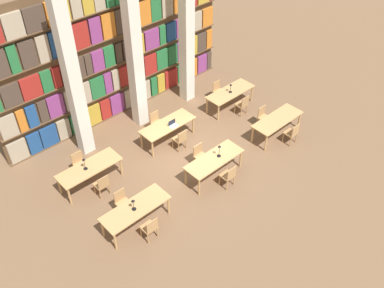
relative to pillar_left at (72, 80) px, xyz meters
name	(u,v)px	position (x,y,z in m)	size (l,w,h in m)	color
ground_plane	(190,157)	(2.51, -2.90, -3.00)	(40.00, 40.00, 0.00)	brown
bookshelf_bank	(117,52)	(2.52, 1.13, -0.35)	(10.05, 0.35, 5.50)	brown
pillar_left	(72,80)	(0.00, 0.00, 0.00)	(0.45, 0.45, 6.00)	silver
pillar_center	(134,54)	(2.51, 0.00, 0.00)	(0.45, 0.45, 6.00)	silver
pillar_right	(187,33)	(5.02, 0.00, 0.00)	(0.45, 0.45, 6.00)	silver
reading_table_0	(136,210)	(-0.77, -4.09, -2.31)	(2.16, 0.81, 0.77)	tan
chair_0	(150,228)	(-0.78, -4.78, -2.52)	(0.42, 0.40, 0.88)	tan
chair_1	(122,202)	(-0.78, -3.40, -2.52)	(0.42, 0.40, 0.88)	tan
desk_lamp_0	(133,203)	(-0.83, -4.11, -1.95)	(0.14, 0.14, 0.42)	black
reading_table_1	(214,161)	(2.48, -4.16, -2.31)	(2.16, 0.81, 0.77)	tan
chair_2	(229,176)	(2.48, -4.85, -2.52)	(0.42, 0.40, 0.88)	tan
chair_3	(200,155)	(2.48, -3.47, -2.52)	(0.42, 0.40, 0.88)	tan
desk_lamp_1	(219,149)	(2.69, -4.17, -1.90)	(0.14, 0.14, 0.48)	black
reading_table_2	(277,121)	(5.79, -4.21, -2.31)	(2.16, 0.81, 0.77)	tan
chair_4	(292,133)	(5.84, -4.89, -2.52)	(0.42, 0.40, 0.88)	tan
chair_5	(263,117)	(5.84, -3.52, -2.52)	(0.42, 0.40, 0.88)	tan
reading_table_3	(89,169)	(-0.83, -1.66, -2.31)	(2.16, 0.81, 0.77)	tan
chair_6	(102,184)	(-0.82, -2.35, -2.52)	(0.42, 0.40, 0.88)	tan
chair_7	(80,163)	(-0.82, -0.97, -2.52)	(0.42, 0.40, 0.88)	tan
desk_lamp_2	(84,162)	(-0.96, -1.66, -1.92)	(0.14, 0.14, 0.46)	black
reading_table_4	(168,126)	(2.55, -1.65, -2.31)	(2.16, 0.81, 0.77)	tan
chair_8	(180,139)	(2.57, -2.34, -2.52)	(0.42, 0.40, 0.88)	tan
chair_9	(157,122)	(2.57, -0.96, -2.52)	(0.42, 0.40, 0.88)	tan
laptop	(173,125)	(2.65, -1.86, -2.19)	(0.32, 0.22, 0.21)	silver
reading_table_5	(230,93)	(5.84, -1.73, -2.31)	(2.16, 0.81, 0.77)	tan
chair_10	(243,104)	(5.85, -2.42, -2.52)	(0.42, 0.40, 0.88)	tan
chair_11	(218,90)	(5.85, -1.04, -2.52)	(0.42, 0.40, 0.88)	tan
desk_lamp_3	(231,87)	(5.79, -1.76, -1.96)	(0.14, 0.14, 0.40)	black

